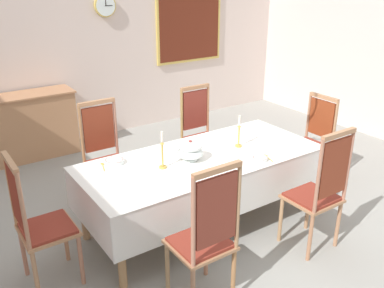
{
  "coord_description": "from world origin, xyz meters",
  "views": [
    {
      "loc": [
        -2.18,
        -2.94,
        2.41
      ],
      "look_at": [
        -0.09,
        0.14,
        0.89
      ],
      "focal_mm": 39.42,
      "sensor_mm": 36.0,
      "label": 1
    }
  ],
  "objects_px": {
    "chair_head_east": "(312,140)",
    "framed_painting": "(189,15)",
    "spoon_primary": "(103,165)",
    "spoon_secondary": "(267,156)",
    "chair_south_b": "(319,190)",
    "bowl_near_left": "(115,161)",
    "candlestick_west": "(162,153)",
    "candlestick_east": "(239,134)",
    "dining_table": "(203,164)",
    "chair_north_b": "(201,132)",
    "soup_tureen": "(190,151)",
    "bowl_near_right": "(260,159)",
    "mounted_clock": "(105,6)",
    "chair_south_a": "(206,235)",
    "chair_north_a": "(105,154)",
    "sideboard": "(22,127)",
    "chair_head_west": "(38,221)"
  },
  "relations": [
    {
      "from": "chair_head_east",
      "to": "candlestick_east",
      "type": "relative_size",
      "value": 3.25
    },
    {
      "from": "dining_table",
      "to": "chair_head_west",
      "type": "height_order",
      "value": "chair_head_west"
    },
    {
      "from": "chair_head_west",
      "to": "framed_painting",
      "type": "relative_size",
      "value": 0.76
    },
    {
      "from": "chair_head_east",
      "to": "framed_painting",
      "type": "bearing_deg",
      "value": -4.79
    },
    {
      "from": "chair_head_west",
      "to": "spoon_secondary",
      "type": "bearing_deg",
      "value": 80.48
    },
    {
      "from": "chair_south_a",
      "to": "bowl_near_right",
      "type": "xyz_separation_m",
      "value": [
        1.03,
        0.54,
        0.16
      ]
    },
    {
      "from": "bowl_near_right",
      "to": "mounted_clock",
      "type": "bearing_deg",
      "value": 90.56
    },
    {
      "from": "chair_head_east",
      "to": "spoon_primary",
      "type": "relative_size",
      "value": 6.28
    },
    {
      "from": "spoon_secondary",
      "to": "mounted_clock",
      "type": "xyz_separation_m",
      "value": [
        -0.14,
        3.32,
        1.2
      ]
    },
    {
      "from": "soup_tureen",
      "to": "sideboard",
      "type": "relative_size",
      "value": 0.17
    },
    {
      "from": "soup_tureen",
      "to": "spoon_primary",
      "type": "relative_size",
      "value": 1.44
    },
    {
      "from": "chair_head_west",
      "to": "soup_tureen",
      "type": "xyz_separation_m",
      "value": [
        1.45,
        0.0,
        0.26
      ]
    },
    {
      "from": "dining_table",
      "to": "candlestick_east",
      "type": "bearing_deg",
      "value": 0.0
    },
    {
      "from": "bowl_near_left",
      "to": "spoon_secondary",
      "type": "xyz_separation_m",
      "value": [
        1.28,
        -0.69,
        -0.02
      ]
    },
    {
      "from": "chair_north_b",
      "to": "chair_south_b",
      "type": "bearing_deg",
      "value": 90.0
    },
    {
      "from": "bowl_near_left",
      "to": "bowl_near_right",
      "type": "xyz_separation_m",
      "value": [
        1.18,
        -0.71,
        -0.01
      ]
    },
    {
      "from": "chair_south_b",
      "to": "dining_table",
      "type": "bearing_deg",
      "value": 124.25
    },
    {
      "from": "spoon_secondary",
      "to": "mounted_clock",
      "type": "relative_size",
      "value": 0.53
    },
    {
      "from": "dining_table",
      "to": "framed_painting",
      "type": "bearing_deg",
      "value": 58.22
    },
    {
      "from": "candlestick_west",
      "to": "spoon_primary",
      "type": "relative_size",
      "value": 2.05
    },
    {
      "from": "chair_head_east",
      "to": "bowl_near_left",
      "type": "distance_m",
      "value": 2.4
    },
    {
      "from": "chair_south_a",
      "to": "candlestick_east",
      "type": "relative_size",
      "value": 3.62
    },
    {
      "from": "candlestick_east",
      "to": "mounted_clock",
      "type": "relative_size",
      "value": 1.04
    },
    {
      "from": "chair_head_west",
      "to": "sideboard",
      "type": "relative_size",
      "value": 0.8
    },
    {
      "from": "framed_painting",
      "to": "spoon_secondary",
      "type": "bearing_deg",
      "value": -111.83
    },
    {
      "from": "soup_tureen",
      "to": "mounted_clock",
      "type": "height_order",
      "value": "mounted_clock"
    },
    {
      "from": "spoon_primary",
      "to": "spoon_secondary",
      "type": "relative_size",
      "value": 1.0
    },
    {
      "from": "chair_head_west",
      "to": "chair_head_east",
      "type": "relative_size",
      "value": 1.06
    },
    {
      "from": "mounted_clock",
      "to": "bowl_near_left",
      "type": "bearing_deg",
      "value": -113.46
    },
    {
      "from": "candlestick_west",
      "to": "bowl_near_right",
      "type": "relative_size",
      "value": 2.48
    },
    {
      "from": "chair_south_b",
      "to": "bowl_near_right",
      "type": "bearing_deg",
      "value": 112.66
    },
    {
      "from": "spoon_primary",
      "to": "spoon_secondary",
      "type": "bearing_deg",
      "value": -11.32
    },
    {
      "from": "chair_south_b",
      "to": "framed_painting",
      "type": "bearing_deg",
      "value": 72.66
    },
    {
      "from": "dining_table",
      "to": "chair_south_a",
      "type": "height_order",
      "value": "chair_south_a"
    },
    {
      "from": "bowl_near_left",
      "to": "soup_tureen",
      "type": "bearing_deg",
      "value": -27.8
    },
    {
      "from": "candlestick_west",
      "to": "soup_tureen",
      "type": "bearing_deg",
      "value": -0.0
    },
    {
      "from": "dining_table",
      "to": "candlestick_west",
      "type": "xyz_separation_m",
      "value": [
        -0.45,
        0.0,
        0.22
      ]
    },
    {
      "from": "chair_north_b",
      "to": "candlestick_west",
      "type": "distance_m",
      "value": 1.45
    },
    {
      "from": "dining_table",
      "to": "soup_tureen",
      "type": "height_order",
      "value": "soup_tureen"
    },
    {
      "from": "dining_table",
      "to": "bowl_near_left",
      "type": "height_order",
      "value": "bowl_near_left"
    },
    {
      "from": "candlestick_west",
      "to": "bowl_near_left",
      "type": "height_order",
      "value": "candlestick_west"
    },
    {
      "from": "candlestick_east",
      "to": "mounted_clock",
      "type": "distance_m",
      "value": 3.15
    },
    {
      "from": "chair_north_a",
      "to": "candlestick_west",
      "type": "xyz_separation_m",
      "value": [
        0.18,
        -0.92,
        0.3
      ]
    },
    {
      "from": "chair_north_b",
      "to": "bowl_near_left",
      "type": "distance_m",
      "value": 1.53
    },
    {
      "from": "dining_table",
      "to": "chair_head_west",
      "type": "bearing_deg",
      "value": 180.0
    },
    {
      "from": "soup_tureen",
      "to": "mounted_clock",
      "type": "distance_m",
      "value": 3.21
    },
    {
      "from": "chair_south_a",
      "to": "framed_painting",
      "type": "relative_size",
      "value": 0.8
    },
    {
      "from": "spoon_primary",
      "to": "chair_head_east",
      "type": "bearing_deg",
      "value": 7.49
    },
    {
      "from": "candlestick_west",
      "to": "candlestick_east",
      "type": "height_order",
      "value": "candlestick_west"
    },
    {
      "from": "soup_tureen",
      "to": "dining_table",
      "type": "bearing_deg",
      "value": -0.0
    }
  ]
}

